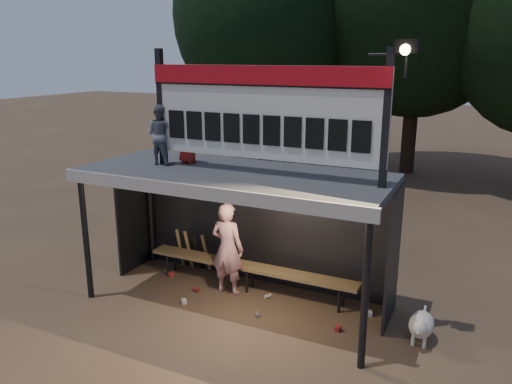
% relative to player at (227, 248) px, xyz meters
% --- Properties ---
extents(ground, '(80.00, 80.00, 0.00)m').
position_rel_player_xyz_m(ground, '(0.30, -0.29, -0.84)').
color(ground, brown).
rests_on(ground, ground).
extents(player, '(0.63, 0.42, 1.68)m').
position_rel_player_xyz_m(player, '(0.00, 0.00, 0.00)').
color(player, white).
rests_on(player, ground).
extents(child_a, '(0.50, 0.40, 1.01)m').
position_rel_player_xyz_m(child_a, '(-1.07, -0.33, 1.98)').
color(child_a, slate).
rests_on(child_a, dugout_shelter).
extents(child_b, '(0.45, 0.33, 0.83)m').
position_rel_player_xyz_m(child_b, '(-0.71, -0.06, 1.90)').
color(child_b, '#B3221B').
rests_on(child_b, dugout_shelter).
extents(dugout_shelter, '(5.10, 2.08, 2.32)m').
position_rel_player_xyz_m(dugout_shelter, '(0.30, -0.05, 1.01)').
color(dugout_shelter, '#3E3E40').
rests_on(dugout_shelter, ground).
extents(scoreboard_assembly, '(4.10, 0.27, 1.99)m').
position_rel_player_xyz_m(scoreboard_assembly, '(0.86, -0.30, 2.48)').
color(scoreboard_assembly, black).
rests_on(scoreboard_assembly, dugout_shelter).
extents(bench, '(4.00, 0.35, 0.48)m').
position_rel_player_xyz_m(bench, '(0.30, 0.26, -0.41)').
color(bench, olive).
rests_on(bench, ground).
extents(tree_left, '(6.46, 6.46, 9.27)m').
position_rel_player_xyz_m(tree_left, '(-3.70, 9.71, 4.67)').
color(tree_left, '#301D15').
rests_on(tree_left, ground).
extents(dog, '(0.36, 0.81, 0.49)m').
position_rel_player_xyz_m(dog, '(3.34, -0.21, -0.56)').
color(dog, silver).
rests_on(dog, ground).
extents(bats, '(0.69, 0.35, 0.84)m').
position_rel_player_xyz_m(bats, '(-1.06, 0.53, -0.41)').
color(bats, olive).
rests_on(bats, ground).
extents(litter, '(3.90, 1.07, 0.08)m').
position_rel_player_xyz_m(litter, '(0.57, -0.21, -0.80)').
color(litter, red).
rests_on(litter, ground).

